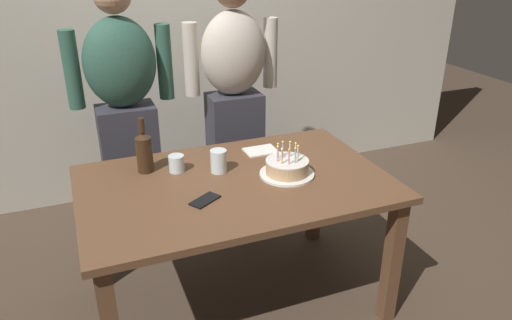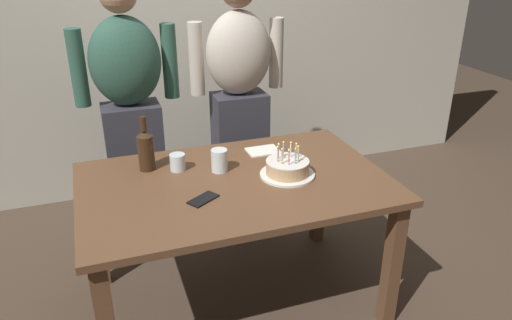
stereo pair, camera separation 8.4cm
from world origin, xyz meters
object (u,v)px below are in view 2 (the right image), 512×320
object	(u,v)px
birthday_cake	(287,168)
wine_bottle	(146,149)
cell_phone	(203,199)
person_woman_cardigan	(239,101)
napkin_stack	(263,151)
water_glass_near	(219,160)
water_glass_far	(178,162)
person_man_bearded	(131,112)

from	to	relation	value
birthday_cake	wine_bottle	size ratio (longest dim) A/B	0.96
cell_phone	person_woman_cardigan	distance (m)	1.08
wine_bottle	person_woman_cardigan	xyz separation A→B (m)	(0.67, 0.55, 0.02)
cell_phone	napkin_stack	world-z (taller)	same
birthday_cake	cell_phone	xyz separation A→B (m)	(-0.46, -0.10, -0.04)
birthday_cake	wine_bottle	world-z (taller)	wine_bottle
birthday_cake	person_woman_cardigan	world-z (taller)	person_woman_cardigan
water_glass_near	wine_bottle	xyz separation A→B (m)	(-0.34, 0.14, 0.05)
wine_bottle	water_glass_far	bearing A→B (deg)	-22.19
cell_phone	person_man_bearded	size ratio (longest dim) A/B	0.09
birthday_cake	wine_bottle	distance (m)	0.72
napkin_stack	person_man_bearded	size ratio (longest dim) A/B	0.11
napkin_stack	person_woman_cardigan	world-z (taller)	person_woman_cardigan
water_glass_near	water_glass_far	distance (m)	0.22
water_glass_near	wine_bottle	distance (m)	0.38
birthday_cake	water_glass_far	distance (m)	0.56
water_glass_near	napkin_stack	bearing A→B (deg)	28.53
person_man_bearded	water_glass_near	bearing A→B (deg)	117.26
wine_bottle	cell_phone	world-z (taller)	wine_bottle
water_glass_far	birthday_cake	bearing A→B (deg)	-26.22
water_glass_far	napkin_stack	distance (m)	0.50
cell_phone	water_glass_near	bearing A→B (deg)	28.24
water_glass_near	person_woman_cardigan	size ratio (longest dim) A/B	0.07
wine_bottle	person_man_bearded	xyz separation A→B (m)	(-0.01, 0.55, 0.02)
birthday_cake	water_glass_far	xyz separation A→B (m)	(-0.50, 0.25, 0.00)
napkin_stack	water_glass_far	bearing A→B (deg)	-171.03
napkin_stack	person_woman_cardigan	xyz separation A→B (m)	(0.03, 0.53, 0.13)
cell_phone	person_woman_cardigan	xyz separation A→B (m)	(0.48, 0.96, 0.13)
person_man_bearded	person_woman_cardigan	bearing A→B (deg)	-180.00
water_glass_near	birthday_cake	bearing A→B (deg)	-28.41
wine_bottle	person_woman_cardigan	distance (m)	0.87
birthday_cake	water_glass_near	world-z (taller)	birthday_cake
birthday_cake	cell_phone	size ratio (longest dim) A/B	1.91
birthday_cake	person_man_bearded	size ratio (longest dim) A/B	0.17
water_glass_far	wine_bottle	size ratio (longest dim) A/B	0.30
cell_phone	person_man_bearded	world-z (taller)	person_man_bearded
water_glass_near	napkin_stack	size ratio (longest dim) A/B	0.66
water_glass_near	cell_phone	world-z (taller)	water_glass_near
napkin_stack	wine_bottle	bearing A→B (deg)	-178.37
water_glass_far	water_glass_near	bearing A→B (deg)	-22.67
water_glass_far	person_man_bearded	xyz separation A→B (m)	(-0.16, 0.61, 0.09)
birthday_cake	water_glass_near	bearing A→B (deg)	151.59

